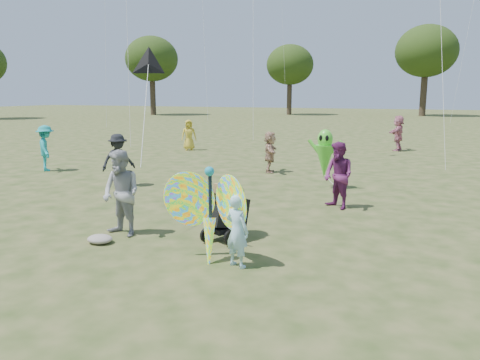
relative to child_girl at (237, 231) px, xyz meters
name	(u,v)px	position (x,y,z in m)	size (l,w,h in m)	color
ground	(217,260)	(-0.42, 0.14, -0.60)	(160.00, 160.00, 0.00)	#51592B
child_girl	(237,231)	(0.00, 0.00, 0.00)	(0.44, 0.29, 1.19)	#A6D9EB
adult_man	(121,193)	(-2.73, 0.70, 0.25)	(0.83, 0.64, 1.70)	#9B9BA0
grey_bag	(100,239)	(-2.84, 0.13, -0.52)	(0.49, 0.40, 0.16)	gray
crowd_b	(118,160)	(-5.86, 4.80, 0.19)	(1.02, 0.59, 1.58)	black
crowd_d	(270,152)	(-2.44, 8.89, 0.13)	(1.34, 0.43, 1.44)	tan
crowd_e	(338,176)	(0.77, 4.51, 0.22)	(0.79, 0.62, 1.63)	#662258
crowd_g	(189,135)	(-8.23, 13.61, 0.15)	(0.73, 0.47, 1.49)	gold
crowd_i	(46,148)	(-9.99, 6.15, 0.23)	(1.06, 0.61, 1.65)	teal
crowd_j	(398,133)	(1.29, 17.30, 0.26)	(1.58, 0.50, 1.71)	#C06E84
jogging_stroller	(227,207)	(-0.76, 1.32, 0.02)	(0.78, 1.15, 1.09)	black
butterfly_kite	(210,213)	(-0.53, 0.09, 0.21)	(1.74, 0.75, 1.79)	red
delta_kite_rig	(148,65)	(-3.17, 2.47, 2.79)	(1.29, 2.01, 2.45)	black
alien_kite	(325,156)	(-0.07, 6.82, 0.37)	(1.12, 0.69, 1.74)	#4ECA2F
tree_line	(442,51)	(3.25, 45.13, 6.26)	(91.78, 33.60, 10.79)	#3A2D21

